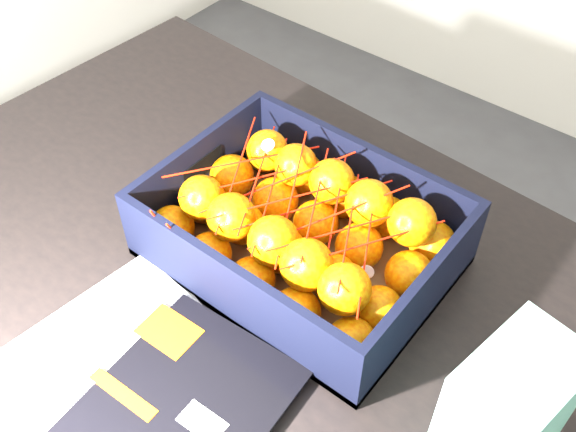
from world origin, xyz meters
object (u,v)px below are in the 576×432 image
Objects in this scene: table at (247,308)px; produce_crate at (301,240)px; retail_carton at (503,418)px; magazine_stack at (131,381)px.

produce_crate is (0.05, 0.07, 0.14)m from table.
produce_crate is 0.37m from retail_carton.
produce_crate is at bearing 82.95° from magazine_stack.
magazine_stack is 0.30m from produce_crate.
produce_crate is (0.04, 0.29, 0.03)m from magazine_stack.
table is at bearing -128.58° from produce_crate.
magazine_stack is 0.44m from retail_carton.
magazine_stack is at bearing -97.05° from produce_crate.
magazine_stack is at bearing -86.08° from table.
produce_crate reaches higher than magazine_stack.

